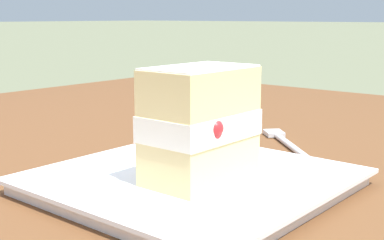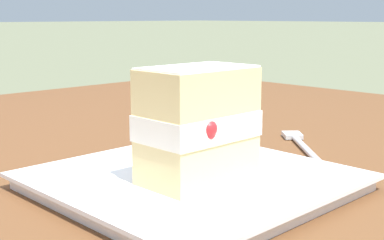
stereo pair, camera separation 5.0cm
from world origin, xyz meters
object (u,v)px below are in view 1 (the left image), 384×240
object	(u,v)px
dessert_plate	(192,181)
cake_slice	(200,124)
dessert_fork	(286,143)
patio_table	(40,230)

from	to	relation	value
dessert_plate	cake_slice	world-z (taller)	cake_slice
cake_slice	dessert_fork	size ratio (longest dim) A/B	0.77
patio_table	dessert_plate	distance (m)	0.24
dessert_fork	cake_slice	bearing A→B (deg)	-169.93
cake_slice	dessert_fork	xyz separation A→B (m)	(0.23, 0.04, -0.06)
dessert_plate	dessert_fork	bearing A→B (deg)	5.66
cake_slice	patio_table	bearing A→B (deg)	93.77
patio_table	dessert_fork	bearing A→B (deg)	-39.23
dessert_plate	dessert_fork	world-z (taller)	dessert_plate
patio_table	dessert_fork	world-z (taller)	dessert_fork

